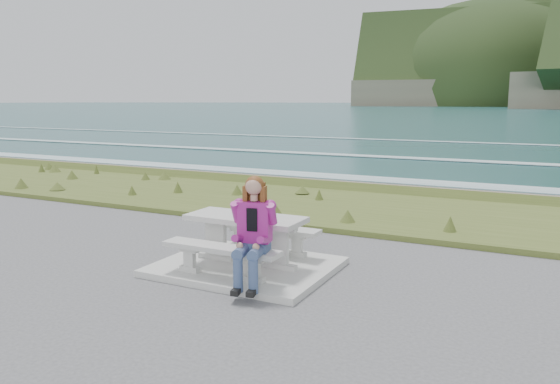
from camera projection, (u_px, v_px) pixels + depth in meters
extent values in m
cube|color=#AEAEA8|center=(246.00, 267.00, 8.38)|extent=(2.60, 2.10, 0.10)
cube|color=#AEAEA8|center=(216.00, 257.00, 8.60)|extent=(0.62, 0.12, 0.08)
cube|color=#AEAEA8|center=(216.00, 238.00, 8.55)|extent=(0.34, 0.09, 0.51)
cube|color=#AEAEA8|center=(216.00, 220.00, 8.50)|extent=(0.62, 0.12, 0.08)
cube|color=#AEAEA8|center=(277.00, 266.00, 8.12)|extent=(0.62, 0.12, 0.08)
cube|color=#AEAEA8|center=(277.00, 247.00, 8.07)|extent=(0.34, 0.09, 0.51)
cube|color=#AEAEA8|center=(277.00, 227.00, 8.02)|extent=(0.62, 0.12, 0.08)
cube|color=#AEAEA8|center=(245.00, 218.00, 8.25)|extent=(1.80, 0.75, 0.08)
cube|color=#AEAEA8|center=(190.00, 269.00, 7.98)|extent=(0.30, 0.12, 0.08)
cube|color=#AEAEA8|center=(190.00, 259.00, 7.96)|extent=(0.17, 0.09, 0.22)
cube|color=#AEAEA8|center=(189.00, 249.00, 7.93)|extent=(0.30, 0.12, 0.08)
cube|color=#AEAEA8|center=(254.00, 279.00, 7.51)|extent=(0.30, 0.12, 0.08)
cube|color=#AEAEA8|center=(254.00, 269.00, 7.48)|extent=(0.17, 0.09, 0.22)
cube|color=#AEAEA8|center=(254.00, 258.00, 7.46)|extent=(0.30, 0.12, 0.08)
cube|color=#AEAEA8|center=(221.00, 248.00, 7.68)|extent=(1.80, 0.35, 0.07)
cube|color=#AEAEA8|center=(239.00, 246.00, 9.22)|extent=(0.30, 0.12, 0.08)
cube|color=#AEAEA8|center=(239.00, 238.00, 9.19)|extent=(0.17, 0.09, 0.22)
cube|color=#AEAEA8|center=(239.00, 229.00, 9.17)|extent=(0.30, 0.12, 0.08)
cube|color=#AEAEA8|center=(297.00, 254.00, 8.74)|extent=(0.30, 0.12, 0.08)
cube|color=#AEAEA8|center=(297.00, 245.00, 8.71)|extent=(0.17, 0.09, 0.22)
cube|color=#AEAEA8|center=(297.00, 236.00, 8.69)|extent=(0.30, 0.12, 0.08)
cube|color=#AEAEA8|center=(267.00, 228.00, 8.92)|extent=(1.80, 0.35, 0.07)
cube|color=#43541F|center=(353.00, 211.00, 12.79)|extent=(160.00, 4.50, 0.22)
cube|color=#615748|center=(388.00, 193.00, 15.34)|extent=(160.00, 0.80, 2.20)
plane|color=#1B4A4D|center=(551.00, 106.00, 387.38)|extent=(1600.00, 1600.00, 0.00)
cube|color=white|center=(430.00, 214.00, 21.00)|extent=(220.00, 3.00, 0.06)
cube|color=white|center=(462.00, 185.00, 28.05)|extent=(220.00, 2.00, 0.06)
cube|color=white|center=(488.00, 162.00, 38.62)|extent=(220.00, 1.40, 0.06)
cube|color=white|center=(508.00, 144.00, 54.47)|extent=(220.00, 1.00, 0.06)
cube|color=#615748|center=(493.00, 94.00, 412.43)|extent=(201.55, 149.04, 18.00)
ellipsoid|color=black|center=(494.00, 90.00, 411.93)|extent=(211.86, 162.91, 133.79)
cube|color=navy|center=(250.00, 267.00, 7.24)|extent=(0.55, 0.81, 0.57)
cube|color=#9D1C7E|center=(255.00, 221.00, 7.39)|extent=(0.48, 0.34, 0.56)
sphere|color=tan|center=(254.00, 186.00, 7.28)|extent=(0.24, 0.24, 0.24)
sphere|color=#582814|center=(255.00, 185.00, 7.31)|extent=(0.26, 0.26, 0.26)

